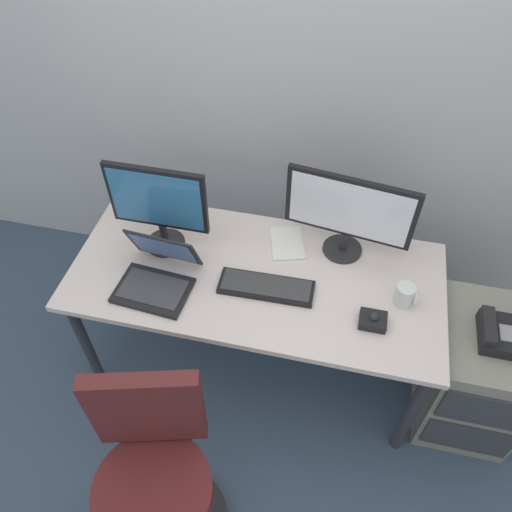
# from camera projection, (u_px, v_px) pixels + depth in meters

# --- Properties ---
(ground_plane) EXTENTS (8.00, 8.00, 0.00)m
(ground_plane) POSITION_uv_depth(u_px,v_px,m) (256.00, 358.00, 2.77)
(ground_plane) COLOR #394B5E
(back_wall) EXTENTS (6.00, 0.10, 2.80)m
(back_wall) POSITION_uv_depth(u_px,v_px,m) (293.00, 49.00, 2.20)
(back_wall) COLOR #B7B8B8
(back_wall) RESTS_ON ground
(desk) EXTENTS (1.64, 0.74, 0.72)m
(desk) POSITION_uv_depth(u_px,v_px,m) (256.00, 284.00, 2.29)
(desk) COLOR beige
(desk) RESTS_ON ground
(file_cabinet) EXTENTS (0.42, 0.53, 0.64)m
(file_cabinet) POSITION_uv_depth(u_px,v_px,m) (473.00, 373.00, 2.35)
(file_cabinet) COLOR gray
(file_cabinet) RESTS_ON ground
(desk_phone) EXTENTS (0.17, 0.20, 0.09)m
(desk_phone) POSITION_uv_depth(u_px,v_px,m) (499.00, 333.00, 2.08)
(desk_phone) COLOR black
(desk_phone) RESTS_ON file_cabinet
(office_chair) EXTENTS (0.52, 0.53, 0.95)m
(office_chair) POSITION_uv_depth(u_px,v_px,m) (156.00, 479.00, 1.93)
(office_chair) COLOR black
(office_chair) RESTS_ON ground
(monitor_main) EXTENTS (0.56, 0.18, 0.42)m
(monitor_main) POSITION_uv_depth(u_px,v_px,m) (349.00, 212.00, 2.16)
(monitor_main) COLOR #262628
(monitor_main) RESTS_ON desk
(monitor_side) EXTENTS (0.44, 0.18, 0.44)m
(monitor_side) POSITION_uv_depth(u_px,v_px,m) (158.00, 204.00, 2.17)
(monitor_side) COLOR #262628
(monitor_side) RESTS_ON desk
(keyboard) EXTENTS (0.41, 0.15, 0.03)m
(keyboard) POSITION_uv_depth(u_px,v_px,m) (266.00, 287.00, 2.17)
(keyboard) COLOR black
(keyboard) RESTS_ON desk
(laptop) EXTENTS (0.33, 0.33, 0.23)m
(laptop) POSITION_uv_depth(u_px,v_px,m) (157.00, 275.00, 2.17)
(laptop) COLOR black
(laptop) RESTS_ON desk
(trackball_mouse) EXTENTS (0.11, 0.09, 0.07)m
(trackball_mouse) POSITION_uv_depth(u_px,v_px,m) (373.00, 320.00, 2.05)
(trackball_mouse) COLOR black
(trackball_mouse) RESTS_ON desk
(coffee_mug) EXTENTS (0.09, 0.08, 0.10)m
(coffee_mug) POSITION_uv_depth(u_px,v_px,m) (405.00, 295.00, 2.10)
(coffee_mug) COLOR silver
(coffee_mug) RESTS_ON desk
(paper_notepad) EXTENTS (0.20, 0.24, 0.01)m
(paper_notepad) POSITION_uv_depth(u_px,v_px,m) (287.00, 243.00, 2.36)
(paper_notepad) COLOR white
(paper_notepad) RESTS_ON desk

